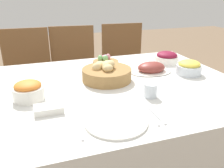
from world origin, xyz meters
TOP-DOWN VIEW (x-y plane):
  - dining_table at (0.00, 0.00)m, footprint 1.63×1.18m
  - chair_far_left at (-0.45, 0.92)m, footprint 0.43×0.43m
  - chair_far_center at (-0.03, 0.92)m, footprint 0.46×0.46m
  - chair_far_right at (0.49, 0.92)m, footprint 0.45×0.45m
  - bread_basket at (0.03, 0.08)m, footprint 0.30×0.30m
  - egg_basket at (0.12, 0.37)m, footprint 0.19×0.19m
  - ham_platter at (0.37, 0.13)m, footprint 0.29×0.20m
  - pineapple_bowl at (0.58, 0.01)m, footprint 0.16×0.16m
  - carrot_bowl at (-0.42, -0.06)m, footprint 0.16×0.16m
  - beet_salad_bowl at (0.58, 0.28)m, footprint 0.18×0.18m
  - dinner_plate at (-0.08, -0.41)m, footprint 0.27×0.27m
  - fork at (-0.24, -0.41)m, footprint 0.01×0.17m
  - knife at (0.08, -0.41)m, footprint 0.01×0.17m
  - spoon at (0.11, -0.41)m, footprint 0.01×0.17m
  - drinking_cup at (0.18, -0.23)m, footprint 0.07×0.07m
  - butter_dish at (-0.34, -0.23)m, footprint 0.13×0.08m

SIDE VIEW (x-z plane):
  - dining_table at x=0.00m, z-range 0.00..0.76m
  - chair_far_left at x=-0.45m, z-range 0.03..1.00m
  - chair_far_center at x=-0.03m, z-range 0.03..1.00m
  - chair_far_right at x=0.49m, z-range 0.03..1.00m
  - fork at x=-0.24m, z-range 0.76..0.77m
  - knife at x=0.08m, z-range 0.76..0.77m
  - spoon at x=0.11m, z-range 0.76..0.77m
  - dinner_plate at x=-0.08m, z-range 0.76..0.77m
  - butter_dish at x=-0.34m, z-range 0.76..0.79m
  - egg_basket at x=0.12m, z-range 0.75..0.83m
  - ham_platter at x=0.37m, z-range 0.75..0.83m
  - drinking_cup at x=0.18m, z-range 0.76..0.83m
  - beet_salad_bowl at x=0.58m, z-range 0.76..0.85m
  - pineapple_bowl at x=0.58m, z-range 0.76..0.86m
  - bread_basket at x=0.03m, z-range 0.75..0.87m
  - carrot_bowl at x=-0.42m, z-range 0.76..0.86m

